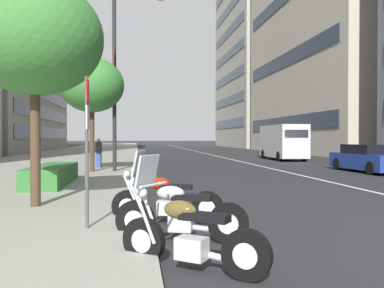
{
  "coord_description": "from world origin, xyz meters",
  "views": [
    {
      "loc": [
        -5.38,
        7.35,
        1.7
      ],
      "look_at": [
        12.0,
        4.92,
        1.42
      ],
      "focal_mm": 37.92,
      "sensor_mm": 36.0,
      "label": 1
    }
  ],
  "objects": [
    {
      "name": "sidewalk_right_plaza",
      "position": [
        30.0,
        12.4,
        0.07
      ],
      "size": [
        160.0,
        10.68,
        0.15
      ],
      "primitive_type": "cube",
      "color": "gray",
      "rests_on": "ground"
    },
    {
      "name": "lane_centre_stripe",
      "position": [
        35.0,
        0.0,
        0.0
      ],
      "size": [
        110.0,
        0.16,
        0.01
      ],
      "primitive_type": "cube",
      "color": "silver",
      "rests_on": "ground"
    },
    {
      "name": "motorcycle_nearest_camera",
      "position": [
        -0.29,
        6.68,
        0.43
      ],
      "size": [
        1.32,
        1.77,
        1.47
      ],
      "rotation": [
        0.0,
        0.0,
        0.95
      ],
      "color": "black",
      "rests_on": "ground"
    },
    {
      "name": "motorcycle_far_end_row",
      "position": [
        1.19,
        6.66,
        0.44
      ],
      "size": [
        0.88,
        2.14,
        1.49
      ],
      "rotation": [
        0.0,
        0.0,
        1.26
      ],
      "color": "black",
      "rests_on": "ground"
    },
    {
      "name": "motorcycle_under_tarp",
      "position": [
        2.64,
        6.76,
        0.42
      ],
      "size": [
        0.8,
        2.2,
        1.1
      ],
      "rotation": [
        0.0,
        0.0,
        1.32
      ],
      "color": "black",
      "rests_on": "ground"
    },
    {
      "name": "car_following_behind",
      "position": [
        13.15,
        -4.01,
        0.65
      ],
      "size": [
        4.58,
        1.85,
        1.36
      ],
      "rotation": [
        0.0,
        0.0,
        0.01
      ],
      "color": "navy",
      "rests_on": "ground"
    },
    {
      "name": "delivery_van_ahead",
      "position": [
        24.09,
        -3.74,
        1.4
      ],
      "size": [
        5.75,
        2.21,
        2.63
      ],
      "rotation": [
        0.0,
        0.0,
        -0.03
      ],
      "color": "silver",
      "rests_on": "ground"
    },
    {
      "name": "parking_sign_by_curb",
      "position": [
        1.72,
        8.17,
        1.77
      ],
      "size": [
        0.32,
        0.06,
        2.59
      ],
      "color": "#47494C",
      "rests_on": "sidewalk_right_plaza"
    },
    {
      "name": "street_lamp_with_banners",
      "position": [
        13.64,
        7.96,
        5.13
      ],
      "size": [
        1.26,
        2.5,
        8.25
      ],
      "color": "#232326",
      "rests_on": "sidewalk_right_plaza"
    },
    {
      "name": "clipped_hedge_bed",
      "position": [
        8.6,
        10.11,
        0.46
      ],
      "size": [
        4.23,
        1.1,
        0.62
      ],
      "primitive_type": "cube",
      "color": "#337033",
      "rests_on": "sidewalk_right_plaza"
    },
    {
      "name": "street_tree_mid_sidewalk",
      "position": [
        4.14,
        9.59,
        3.93
      ],
      "size": [
        3.05,
        3.05,
        5.09
      ],
      "color": "#473323",
      "rests_on": "sidewalk_right_plaza"
    },
    {
      "name": "street_tree_near_plaza_corner",
      "position": [
        13.49,
        9.31,
        4.06
      ],
      "size": [
        2.91,
        2.91,
        5.17
      ],
      "color": "#473323",
      "rests_on": "sidewalk_right_plaza"
    },
    {
      "name": "pedestrian_on_plaza",
      "position": [
        15.89,
        9.23,
        0.9
      ],
      "size": [
        0.42,
        0.3,
        1.51
      ],
      "rotation": [
        0.0,
        0.0,
        1.47
      ],
      "color": "#33478C",
      "rests_on": "sidewalk_right_plaza"
    },
    {
      "name": "office_tower_far_left_down_avenue",
      "position": [
        65.09,
        -16.45,
        25.9
      ],
      "size": [
        23.6,
        14.86,
        51.8
      ],
      "color": "#B7B2A3",
      "rests_on": "ground"
    }
  ]
}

